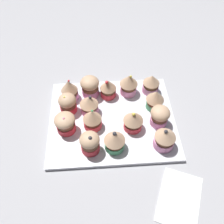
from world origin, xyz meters
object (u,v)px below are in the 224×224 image
at_px(baking_tray, 112,119).
at_px(cupcake_3, 90,86).
at_px(cupcake_8, 115,140).
at_px(cupcake_12, 155,99).
at_px(cupcake_5, 92,119).
at_px(cupcake_9, 129,84).
at_px(cupcake_2, 65,123).
at_px(cupcake_6, 90,143).
at_px(cupcake_10, 133,120).
at_px(cupcake_1, 68,103).
at_px(napkin, 180,198).
at_px(cupcake_0, 69,90).
at_px(cupcake_14, 165,138).
at_px(cupcake_4, 89,105).
at_px(cupcake_13, 160,116).
at_px(cupcake_11, 151,84).
at_px(cupcake_7, 108,88).

xyz_separation_m(baking_tray, cupcake_3, (-0.11, -0.07, 0.04)).
relative_size(cupcake_8, cupcake_12, 0.97).
distance_m(cupcake_5, cupcake_9, 0.18).
bearing_deg(cupcake_2, cupcake_5, 95.60).
distance_m(cupcake_6, cupcake_10, 0.15).
relative_size(cupcake_1, cupcake_9, 0.86).
bearing_deg(napkin, cupcake_0, -141.08).
height_order(cupcake_3, cupcake_14, cupcake_14).
bearing_deg(cupcake_4, cupcake_2, -47.54).
xyz_separation_m(cupcake_10, cupcake_12, (-0.08, 0.08, 0.00)).
bearing_deg(cupcake_12, cupcake_2, -75.97).
xyz_separation_m(cupcake_2, cupcake_12, (-0.07, 0.29, 0.01)).
xyz_separation_m(cupcake_0, cupcake_8, (0.21, 0.14, -0.00)).
xyz_separation_m(cupcake_4, cupcake_8, (0.14, 0.07, 0.00)).
bearing_deg(cupcake_0, cupcake_4, 44.53).
bearing_deg(cupcake_0, baking_tray, 54.53).
distance_m(cupcake_3, napkin, 0.44).
bearing_deg(cupcake_13, cupcake_5, -90.50).
distance_m(cupcake_4, cupcake_11, 0.23).
relative_size(cupcake_8, cupcake_14, 0.96).
relative_size(cupcake_7, cupcake_10, 1.01).
height_order(cupcake_0, cupcake_3, cupcake_0).
bearing_deg(cupcake_8, cupcake_11, 147.08).
height_order(cupcake_2, cupcake_8, cupcake_8).
relative_size(cupcake_2, cupcake_11, 0.95).
distance_m(cupcake_7, cupcake_13, 0.20).
height_order(baking_tray, cupcake_8, cupcake_8).
relative_size(baking_tray, cupcake_0, 5.06).
relative_size(cupcake_5, cupcake_9, 0.89).
height_order(cupcake_5, cupcake_8, same).
relative_size(cupcake_0, cupcake_9, 0.97).
height_order(cupcake_6, cupcake_11, cupcake_6).
xyz_separation_m(baking_tray, cupcake_0, (-0.10, -0.14, 0.05)).
distance_m(cupcake_2, cupcake_5, 0.08).
distance_m(cupcake_5, cupcake_13, 0.21).
bearing_deg(cupcake_1, baking_tray, 73.10).
distance_m(cupcake_12, napkin, 0.31).
xyz_separation_m(cupcake_2, cupcake_10, (0.01, 0.21, 0.00)).
bearing_deg(cupcake_10, cupcake_4, -118.74).
relative_size(cupcake_3, cupcake_14, 0.98).
distance_m(cupcake_0, cupcake_10, 0.24).
distance_m(cupcake_1, cupcake_14, 0.32).
xyz_separation_m(cupcake_10, cupcake_11, (-0.15, 0.08, -0.00)).
relative_size(cupcake_8, napkin, 0.49).
bearing_deg(cupcake_13, cupcake_11, -178.52).
bearing_deg(cupcake_6, cupcake_8, 92.49).
height_order(cupcake_9, cupcake_10, cupcake_9).
bearing_deg(cupcake_1, cupcake_11, 103.38).
height_order(cupcake_1, cupcake_6, cupcake_6).
relative_size(cupcake_9, cupcake_10, 1.10).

